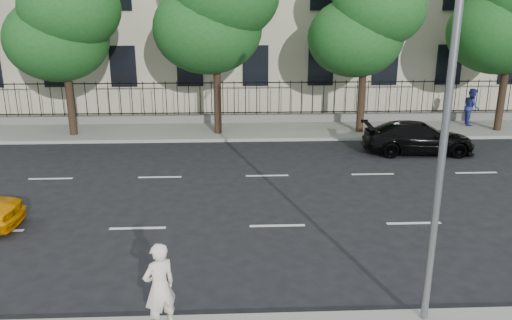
# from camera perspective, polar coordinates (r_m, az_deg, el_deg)

# --- Properties ---
(ground) EXTENTS (120.00, 120.00, 0.00)m
(ground) POSITION_cam_1_polar(r_m,az_deg,el_deg) (12.31, 3.45, -12.34)
(ground) COLOR black
(ground) RESTS_ON ground
(far_sidewalk) EXTENTS (60.00, 4.00, 0.15)m
(far_sidewalk) POSITION_cam_1_polar(r_m,az_deg,el_deg) (25.41, 0.25, 3.43)
(far_sidewalk) COLOR gray
(far_sidewalk) RESTS_ON ground
(lane_markings) EXTENTS (49.60, 4.62, 0.01)m
(lane_markings) POSITION_cam_1_polar(r_m,az_deg,el_deg) (16.60, 1.79, -4.29)
(lane_markings) COLOR silver
(lane_markings) RESTS_ON ground
(iron_fence) EXTENTS (30.00, 0.50, 2.20)m
(iron_fence) POSITION_cam_1_polar(r_m,az_deg,el_deg) (26.94, 0.07, 5.46)
(iron_fence) COLOR slate
(iron_fence) RESTS_ON far_sidewalk
(street_light) EXTENTS (0.25, 3.32, 8.05)m
(street_light) POSITION_cam_1_polar(r_m,az_deg,el_deg) (9.68, 20.30, 10.78)
(street_light) COLOR slate
(street_light) RESTS_ON near_sidewalk
(tree_b) EXTENTS (5.53, 5.12, 8.97)m
(tree_b) POSITION_cam_1_polar(r_m,az_deg,el_deg) (25.26, -21.23, 15.47)
(tree_b) COLOR #382619
(tree_b) RESTS_ON far_sidewalk
(tree_d) EXTENTS (5.34, 4.94, 8.84)m
(tree_d) POSITION_cam_1_polar(r_m,az_deg,el_deg) (24.83, 12.52, 16.16)
(tree_d) COLOR #382619
(tree_d) RESTS_ON far_sidewalk
(black_sedan) EXTENTS (4.80, 2.16, 1.37)m
(black_sedan) POSITION_cam_1_polar(r_m,az_deg,el_deg) (22.58, 18.04, 2.45)
(black_sedan) COLOR black
(black_sedan) RESTS_ON ground
(woman_near) EXTENTS (0.77, 0.72, 1.78)m
(woman_near) POSITION_cam_1_polar(r_m,az_deg,el_deg) (9.76, -10.96, -14.06)
(woman_near) COLOR white
(woman_near) RESTS_ON near_sidewalk
(pedestrian_far) EXTENTS (0.94, 1.09, 1.91)m
(pedestrian_far) POSITION_cam_1_polar(r_m,az_deg,el_deg) (28.39, 23.42, 5.60)
(pedestrian_far) COLOR navy
(pedestrian_far) RESTS_ON far_sidewalk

